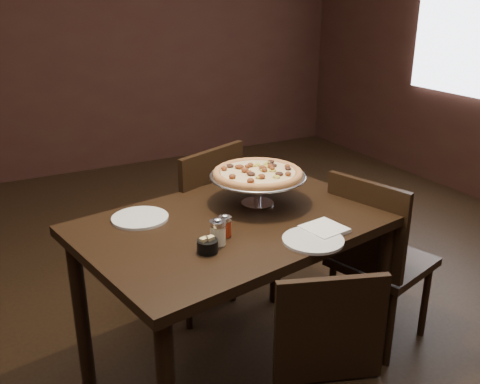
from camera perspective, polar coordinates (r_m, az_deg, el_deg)
name	(u,v)px	position (r m, az deg, el deg)	size (l,w,h in m)	color
room	(250,87)	(2.33, 1.10, 11.18)	(6.04, 7.04, 2.84)	black
dining_table	(236,242)	(2.41, -0.48, -5.37)	(1.48, 1.12, 0.84)	black
pizza_stand	(258,174)	(2.48, 1.90, 1.96)	(0.45, 0.45, 0.19)	silver
parmesan_shaker	(218,232)	(2.13, -2.39, -4.26)	(0.07, 0.07, 0.11)	#FCEEC4
pepper_flake_shaker	(225,226)	(2.20, -1.61, -3.62)	(0.06, 0.06, 0.10)	maroon
packet_caddy	(207,246)	(2.08, -3.50, -5.73)	(0.08, 0.08, 0.06)	black
napkin_stack	(324,229)	(2.28, 8.96, -3.93)	(0.16, 0.16, 0.02)	white
plate_left	(140,218)	(2.41, -10.62, -2.73)	(0.25, 0.25, 0.01)	white
plate_near	(313,240)	(2.19, 7.80, -5.10)	(0.25, 0.25, 0.01)	white
serving_spatula	(281,178)	(2.45, 4.38, 1.55)	(0.14, 0.14, 0.02)	silver
chair_far	(196,223)	(3.04, -4.70, -3.32)	(0.61, 0.61, 1.01)	black
chair_side	(375,255)	(2.84, 14.25, -6.54)	(0.55, 0.55, 0.95)	black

